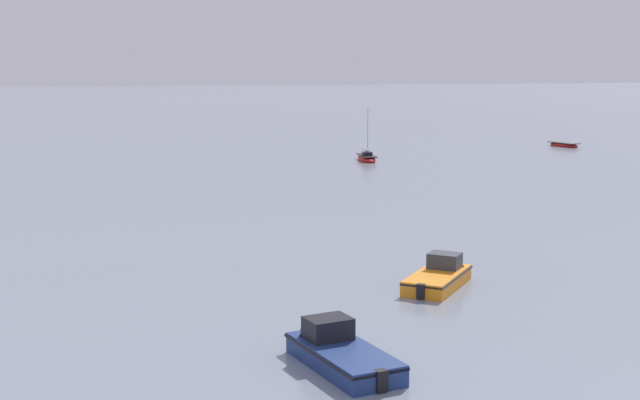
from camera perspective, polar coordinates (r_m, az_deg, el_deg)
The scene contains 4 objects.
rowboat_moored_1 at distance 100.61m, azimuth 15.76°, elevation 3.51°, with size 2.13×4.28×0.65m.
motorboat_moored_0 at distance 36.24m, azimuth 8.08°, elevation -5.02°, with size 4.49×4.71×1.84m.
motorboat_moored_2 at distance 26.75m, azimuth 0.77°, elevation -9.93°, with size 2.62×5.32×1.94m.
sailboat_moored_0 at distance 82.39m, azimuth 3.09°, elevation 2.77°, with size 2.18×4.87×5.27m.
Camera 1 is at (-25.22, -0.04, 8.89)m, focal length 48.62 mm.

